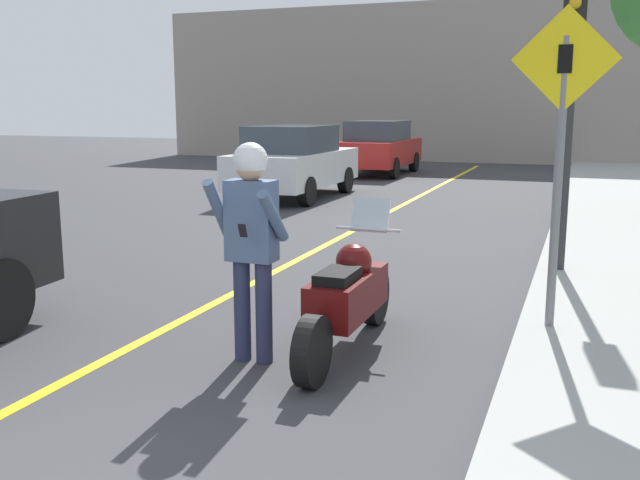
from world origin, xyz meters
The scene contains 8 objects.
road_center_line centered at (-0.60, 6.00, 0.00)m, with size 0.12×36.00×0.01m.
building_backdrop centered at (0.00, 26.00, 3.02)m, with size 28.00×1.20×6.04m.
motorcycle centered at (1.24, 3.52, 0.49)m, with size 0.62×2.28×1.27m.
person_biker centered at (0.58, 2.99, 1.14)m, with size 0.59×0.49×1.83m.
crossing_sign centered at (2.87, 4.46, 1.84)m, with size 0.91×0.08×2.83m.
traffic_light centered at (2.86, 6.90, 2.59)m, with size 0.26×0.30×3.52m.
parked_car_white centered at (-3.32, 13.24, 0.86)m, with size 1.88×4.20×1.68m.
parked_car_red centered at (-3.08, 19.63, 0.86)m, with size 1.88×4.20×1.68m.
Camera 1 is at (3.11, -2.17, 2.11)m, focal length 40.00 mm.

